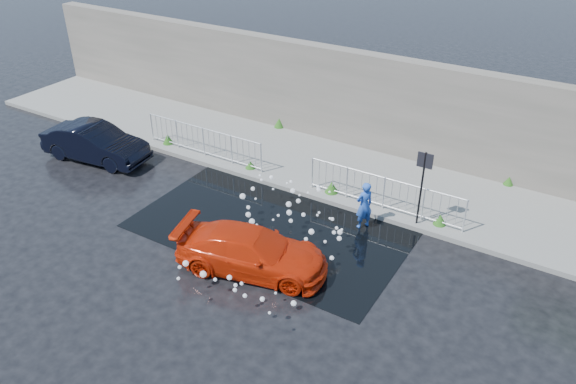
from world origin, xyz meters
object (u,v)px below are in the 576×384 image
object	(u,v)px
red_car	(252,251)
person	(364,205)
sign_post	(423,177)
dark_car	(95,143)

from	to	relation	value
red_car	person	size ratio (longest dim) A/B	2.69
red_car	person	distance (m)	3.77
sign_post	dark_car	xyz separation A→B (m)	(-11.52, -1.81, -1.06)
person	red_car	bearing A→B (deg)	7.03
red_car	person	xyz separation A→B (m)	(1.67, 3.38, 0.17)
sign_post	person	size ratio (longest dim) A/B	1.66
dark_car	person	size ratio (longest dim) A/B	2.65
sign_post	dark_car	world-z (taller)	sign_post
dark_car	red_car	bearing A→B (deg)	-112.73
dark_car	sign_post	bearing A→B (deg)	-88.22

